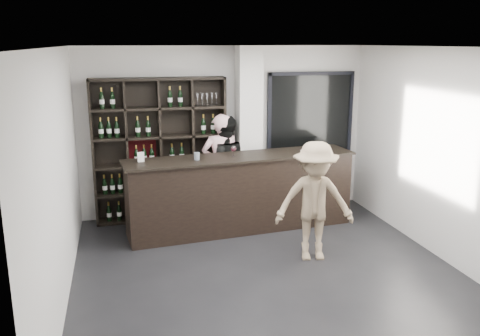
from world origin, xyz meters
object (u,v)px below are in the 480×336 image
object	(u,v)px
taster_pink	(221,166)
customer	(315,201)
wine_shelf	(160,150)
tasting_counter	(241,193)
taster_black	(224,167)

from	to	relation	value
taster_pink	customer	distance (m)	2.19
wine_shelf	customer	xyz separation A→B (m)	(1.90, -2.17, -0.37)
taster_pink	customer	bearing A→B (deg)	116.15
wine_shelf	tasting_counter	distance (m)	1.56
customer	tasting_counter	bearing A→B (deg)	129.43
tasting_counter	customer	distance (m)	1.54
wine_shelf	tasting_counter	size ratio (longest dim) A/B	0.65
wine_shelf	customer	distance (m)	2.90
wine_shelf	taster_pink	xyz separation A→B (m)	(1.00, -0.17, -0.30)
tasting_counter	taster_pink	distance (m)	0.74
taster_black	taster_pink	bearing A→B (deg)	-2.94
tasting_counter	customer	bearing A→B (deg)	-67.92
wine_shelf	taster_black	distance (m)	1.11
tasting_counter	customer	xyz separation A→B (m)	(0.71, -1.35, 0.22)
wine_shelf	taster_pink	distance (m)	1.06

